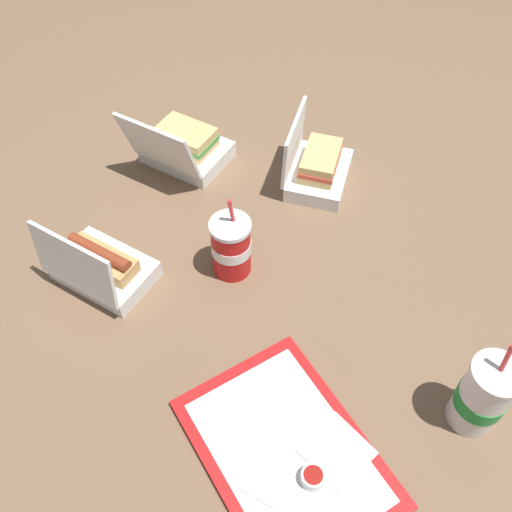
{
  "coord_description": "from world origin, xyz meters",
  "views": [
    {
      "loc": [
        -0.65,
        0.33,
        0.97
      ],
      "look_at": [
        0.03,
        0.03,
        0.05
      ],
      "focal_mm": 40.0,
      "sensor_mm": 36.0,
      "label": 1
    }
  ],
  "objects_px": {
    "plastic_fork": "(271,503)",
    "clamshell_hotdog_right": "(100,267)",
    "soda_cup_back": "(482,396)",
    "food_tray": "(286,452)",
    "soda_cup_right": "(231,247)",
    "clamshell_sandwich_corner": "(317,167)",
    "clamshell_sandwich_left": "(184,147)",
    "ketchup_cup": "(313,477)"
  },
  "relations": [
    {
      "from": "soda_cup_back",
      "to": "soda_cup_right",
      "type": "height_order",
      "value": "soda_cup_back"
    },
    {
      "from": "food_tray",
      "to": "clamshell_sandwich_left",
      "type": "height_order",
      "value": "clamshell_sandwich_left"
    },
    {
      "from": "clamshell_sandwich_corner",
      "to": "soda_cup_back",
      "type": "distance_m",
      "value": 0.65
    },
    {
      "from": "plastic_fork",
      "to": "soda_cup_right",
      "type": "xyz_separation_m",
      "value": [
        0.48,
        -0.13,
        0.06
      ]
    },
    {
      "from": "clamshell_sandwich_corner",
      "to": "soda_cup_right",
      "type": "bearing_deg",
      "value": 120.27
    },
    {
      "from": "ketchup_cup",
      "to": "clamshell_sandwich_corner",
      "type": "xyz_separation_m",
      "value": [
        0.64,
        -0.34,
        0.02
      ]
    },
    {
      "from": "plastic_fork",
      "to": "soda_cup_back",
      "type": "xyz_separation_m",
      "value": [
        -0.0,
        -0.38,
        0.07
      ]
    },
    {
      "from": "plastic_fork",
      "to": "ketchup_cup",
      "type": "bearing_deg",
      "value": -121.4
    },
    {
      "from": "ketchup_cup",
      "to": "clamshell_sandwich_corner",
      "type": "distance_m",
      "value": 0.72
    },
    {
      "from": "plastic_fork",
      "to": "clamshell_hotdog_right",
      "type": "distance_m",
      "value": 0.57
    },
    {
      "from": "food_tray",
      "to": "plastic_fork",
      "type": "relative_size",
      "value": 3.65
    },
    {
      "from": "plastic_fork",
      "to": "soda_cup_back",
      "type": "distance_m",
      "value": 0.39
    },
    {
      "from": "clamshell_hotdog_right",
      "to": "soda_cup_back",
      "type": "bearing_deg",
      "value": -137.44
    },
    {
      "from": "food_tray",
      "to": "clamshell_sandwich_left",
      "type": "relative_size",
      "value": 1.44
    },
    {
      "from": "food_tray",
      "to": "plastic_fork",
      "type": "xyz_separation_m",
      "value": [
        -0.07,
        0.06,
        0.01
      ]
    },
    {
      "from": "ketchup_cup",
      "to": "clamshell_hotdog_right",
      "type": "height_order",
      "value": "clamshell_hotdog_right"
    },
    {
      "from": "food_tray",
      "to": "soda_cup_back",
      "type": "relative_size",
      "value": 1.75
    },
    {
      "from": "food_tray",
      "to": "clamshell_sandwich_corner",
      "type": "distance_m",
      "value": 0.68
    },
    {
      "from": "clamshell_sandwich_corner",
      "to": "food_tray",
      "type": "bearing_deg",
      "value": 148.27
    },
    {
      "from": "plastic_fork",
      "to": "clamshell_sandwich_left",
      "type": "bearing_deg",
      "value": -46.54
    },
    {
      "from": "clamshell_sandwich_corner",
      "to": "plastic_fork",
      "type": "bearing_deg",
      "value": 147.15
    },
    {
      "from": "soda_cup_right",
      "to": "clamshell_sandwich_left",
      "type": "bearing_deg",
      "value": -3.45
    },
    {
      "from": "plastic_fork",
      "to": "clamshell_hotdog_right",
      "type": "relative_size",
      "value": 0.45
    },
    {
      "from": "soda_cup_right",
      "to": "food_tray",
      "type": "bearing_deg",
      "value": 170.53
    },
    {
      "from": "plastic_fork",
      "to": "food_tray",
      "type": "bearing_deg",
      "value": -77.95
    },
    {
      "from": "clamshell_sandwich_left",
      "to": "soda_cup_back",
      "type": "height_order",
      "value": "soda_cup_back"
    },
    {
      "from": "ketchup_cup",
      "to": "clamshell_hotdog_right",
      "type": "relative_size",
      "value": 0.16
    },
    {
      "from": "ketchup_cup",
      "to": "soda_cup_right",
      "type": "bearing_deg",
      "value": -6.12
    },
    {
      "from": "ketchup_cup",
      "to": "soda_cup_back",
      "type": "distance_m",
      "value": 0.31
    },
    {
      "from": "plastic_fork",
      "to": "clamshell_sandwich_left",
      "type": "height_order",
      "value": "clamshell_sandwich_left"
    },
    {
      "from": "food_tray",
      "to": "soda_cup_right",
      "type": "bearing_deg",
      "value": -9.47
    },
    {
      "from": "clamshell_sandwich_left",
      "to": "plastic_fork",
      "type": "bearing_deg",
      "value": 169.95
    },
    {
      "from": "food_tray",
      "to": "clamshell_sandwich_corner",
      "type": "bearing_deg",
      "value": -31.73
    },
    {
      "from": "plastic_fork",
      "to": "soda_cup_back",
      "type": "relative_size",
      "value": 0.48
    },
    {
      "from": "food_tray",
      "to": "ketchup_cup",
      "type": "distance_m",
      "value": 0.07
    },
    {
      "from": "soda_cup_back",
      "to": "clamshell_sandwich_left",
      "type": "bearing_deg",
      "value": 15.58
    },
    {
      "from": "ketchup_cup",
      "to": "soda_cup_back",
      "type": "xyz_separation_m",
      "value": [
        -0.01,
        -0.31,
        0.06
      ]
    },
    {
      "from": "food_tray",
      "to": "plastic_fork",
      "type": "bearing_deg",
      "value": 138.54
    },
    {
      "from": "ketchup_cup",
      "to": "plastic_fork",
      "type": "xyz_separation_m",
      "value": [
        -0.01,
        0.08,
        -0.01
      ]
    },
    {
      "from": "soda_cup_back",
      "to": "clamshell_hotdog_right",
      "type": "bearing_deg",
      "value": 42.56
    },
    {
      "from": "clamshell_sandwich_corner",
      "to": "soda_cup_back",
      "type": "bearing_deg",
      "value": 177.22
    },
    {
      "from": "ketchup_cup",
      "to": "soda_cup_right",
      "type": "distance_m",
      "value": 0.47
    }
  ]
}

